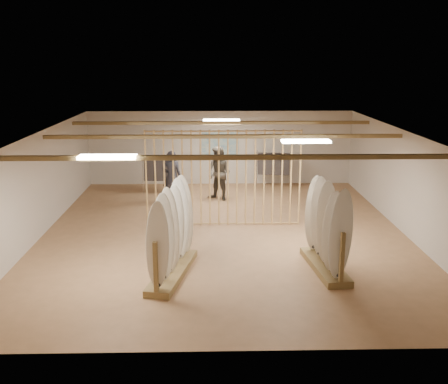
{
  "coord_description": "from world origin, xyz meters",
  "views": [
    {
      "loc": [
        -0.33,
        -13.78,
        4.74
      ],
      "look_at": [
        0.0,
        0.0,
        1.2
      ],
      "focal_mm": 42.0,
      "sensor_mm": 36.0,
      "label": 1
    }
  ],
  "objects_px": {
    "rack_right": "(326,241)",
    "clothing_rack_a": "(161,170)",
    "clothing_rack_b": "(274,164)",
    "shopper_b": "(219,170)",
    "shopper_a": "(172,173)",
    "rack_left": "(172,246)"
  },
  "relations": [
    {
      "from": "rack_left",
      "to": "shopper_a",
      "type": "relative_size",
      "value": 1.28
    },
    {
      "from": "rack_left",
      "to": "shopper_b",
      "type": "height_order",
      "value": "shopper_b"
    },
    {
      "from": "shopper_b",
      "to": "shopper_a",
      "type": "bearing_deg",
      "value": -134.14
    },
    {
      "from": "clothing_rack_a",
      "to": "shopper_a",
      "type": "height_order",
      "value": "shopper_a"
    },
    {
      "from": "clothing_rack_b",
      "to": "clothing_rack_a",
      "type": "bearing_deg",
      "value": -160.48
    },
    {
      "from": "rack_right",
      "to": "clothing_rack_a",
      "type": "distance_m",
      "value": 8.39
    },
    {
      "from": "rack_left",
      "to": "rack_right",
      "type": "distance_m",
      "value": 3.49
    },
    {
      "from": "rack_left",
      "to": "rack_right",
      "type": "height_order",
      "value": "rack_right"
    },
    {
      "from": "clothing_rack_b",
      "to": "shopper_b",
      "type": "relative_size",
      "value": 0.65
    },
    {
      "from": "rack_left",
      "to": "shopper_a",
      "type": "height_order",
      "value": "rack_left"
    },
    {
      "from": "clothing_rack_a",
      "to": "rack_right",
      "type": "bearing_deg",
      "value": -55.51
    },
    {
      "from": "shopper_a",
      "to": "shopper_b",
      "type": "relative_size",
      "value": 0.95
    },
    {
      "from": "rack_left",
      "to": "clothing_rack_a",
      "type": "distance_m",
      "value": 7.43
    },
    {
      "from": "clothing_rack_a",
      "to": "rack_left",
      "type": "bearing_deg",
      "value": -80.09
    },
    {
      "from": "rack_right",
      "to": "clothing_rack_b",
      "type": "relative_size",
      "value": 1.63
    },
    {
      "from": "rack_left",
      "to": "rack_right",
      "type": "relative_size",
      "value": 1.16
    },
    {
      "from": "clothing_rack_a",
      "to": "clothing_rack_b",
      "type": "xyz_separation_m",
      "value": [
        4.15,
        0.84,
        0.03
      ]
    },
    {
      "from": "shopper_b",
      "to": "rack_left",
      "type": "bearing_deg",
      "value": -63.32
    },
    {
      "from": "clothing_rack_b",
      "to": "shopper_b",
      "type": "bearing_deg",
      "value": -130.99
    },
    {
      "from": "clothing_rack_b",
      "to": "shopper_b",
      "type": "height_order",
      "value": "shopper_b"
    },
    {
      "from": "rack_right",
      "to": "shopper_a",
      "type": "distance_m",
      "value": 7.11
    },
    {
      "from": "rack_right",
      "to": "clothing_rack_a",
      "type": "height_order",
      "value": "rack_right"
    }
  ]
}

